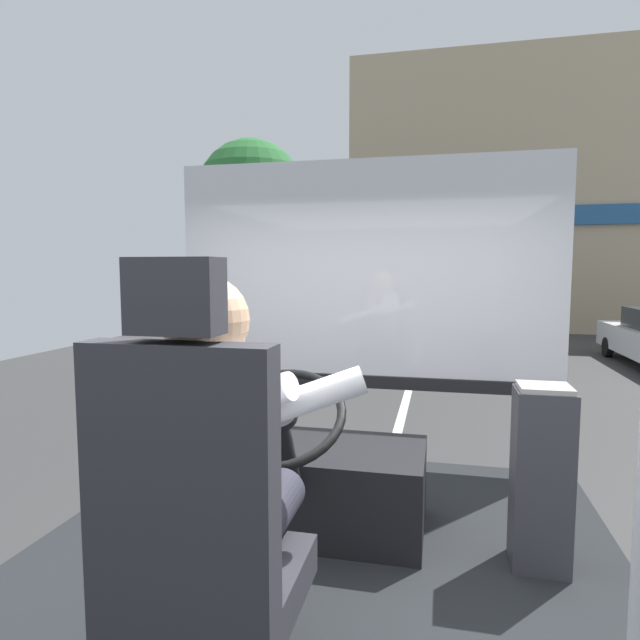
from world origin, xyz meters
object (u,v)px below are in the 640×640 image
(steering_console, at_px, (308,482))
(fare_box, at_px, (541,477))
(driver_seat, at_px, (200,543))
(bus_driver, at_px, (216,457))

(steering_console, bearing_deg, fare_box, -6.36)
(driver_seat, bearing_deg, bus_driver, 90.00)
(bus_driver, distance_m, steering_console, 1.17)
(driver_seat, xyz_separation_m, steering_console, (-0.00, 1.17, -0.31))
(bus_driver, relative_size, fare_box, 1.06)
(bus_driver, bearing_deg, steering_console, 90.00)
(bus_driver, bearing_deg, driver_seat, -90.00)
(driver_seat, height_order, steering_console, driver_seat)
(steering_console, bearing_deg, bus_driver, -90.00)
(bus_driver, height_order, fare_box, bus_driver)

